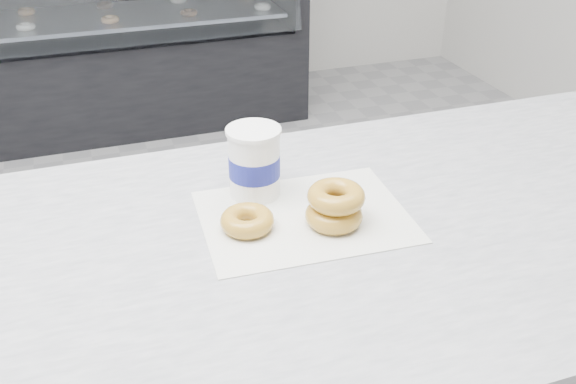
# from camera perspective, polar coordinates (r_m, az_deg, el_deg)

# --- Properties ---
(display_case) EXTENTS (2.40, 0.74, 1.25)m
(display_case) POSITION_cam_1_polar(r_m,az_deg,el_deg) (3.65, -18.73, 12.99)
(display_case) COLOR black
(display_case) RESTS_ON ground
(wax_paper) EXTENTS (0.35, 0.28, 0.00)m
(wax_paper) POSITION_cam_1_polar(r_m,az_deg,el_deg) (1.07, 1.45, -2.17)
(wax_paper) COLOR silver
(wax_paper) RESTS_ON counter
(donut_single) EXTENTS (0.09, 0.09, 0.03)m
(donut_single) POSITION_cam_1_polar(r_m,az_deg,el_deg) (1.03, -3.65, -2.54)
(donut_single) COLOR gold
(donut_single) RESTS_ON wax_paper
(donut_stack) EXTENTS (0.11, 0.11, 0.07)m
(donut_stack) POSITION_cam_1_polar(r_m,az_deg,el_deg) (1.04, 4.20, -1.22)
(donut_stack) COLOR gold
(donut_stack) RESTS_ON wax_paper
(coffee_cup) EXTENTS (0.10, 0.10, 0.13)m
(coffee_cup) POSITION_cam_1_polar(r_m,az_deg,el_deg) (1.10, -3.02, 2.70)
(coffee_cup) COLOR white
(coffee_cup) RESTS_ON counter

